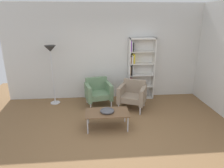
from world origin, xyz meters
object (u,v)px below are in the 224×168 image
object	(u,v)px
bookshelf_tall	(139,70)
decorative_bowl	(107,111)
coffee_table_low	(107,113)
armchair_by_bookshelf	(98,91)
armchair_spare_guest	(133,94)
floor_lamp_torchiere	(51,56)

from	to	relation	value
bookshelf_tall	decorative_bowl	world-z (taller)	bookshelf_tall
bookshelf_tall	coffee_table_low	distance (m)	2.18
coffee_table_low	armchair_by_bookshelf	distance (m)	1.36
armchair_spare_guest	coffee_table_low	bearing A→B (deg)	-103.21
armchair_spare_guest	armchair_by_bookshelf	bearing A→B (deg)	-174.03
bookshelf_tall	floor_lamp_torchiere	bearing A→B (deg)	-174.63
decorative_bowl	armchair_by_bookshelf	bearing A→B (deg)	97.68
bookshelf_tall	armchair_by_bookshelf	xyz separation A→B (m)	(-1.29, -0.45, -0.51)
armchair_by_bookshelf	armchair_spare_guest	bearing A→B (deg)	-30.14
bookshelf_tall	decorative_bowl	distance (m)	2.17
armchair_spare_guest	floor_lamp_torchiere	world-z (taller)	floor_lamp_torchiere
bookshelf_tall	armchair_spare_guest	size ratio (longest dim) A/B	2.09
floor_lamp_torchiere	armchair_by_bookshelf	bearing A→B (deg)	-8.95
armchair_by_bookshelf	floor_lamp_torchiere	distance (m)	1.68
bookshelf_tall	decorative_bowl	bearing A→B (deg)	-121.59
bookshelf_tall	armchair_by_bookshelf	size ratio (longest dim) A/B	2.28
decorative_bowl	floor_lamp_torchiere	xyz separation A→B (m)	(-1.49, 1.56, 1.01)
decorative_bowl	floor_lamp_torchiere	distance (m)	2.38
decorative_bowl	coffee_table_low	bearing A→B (deg)	-53.13
bookshelf_tall	floor_lamp_torchiere	size ratio (longest dim) A/B	1.09
decorative_bowl	armchair_spare_guest	world-z (taller)	armchair_spare_guest
armchair_by_bookshelf	armchair_spare_guest	size ratio (longest dim) A/B	0.92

